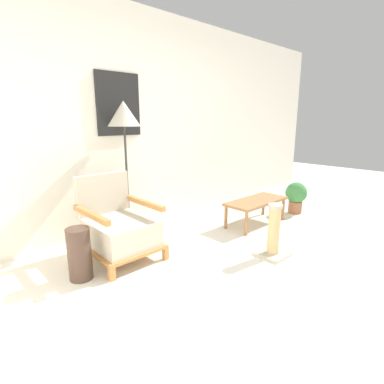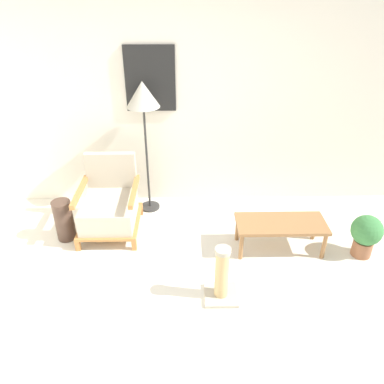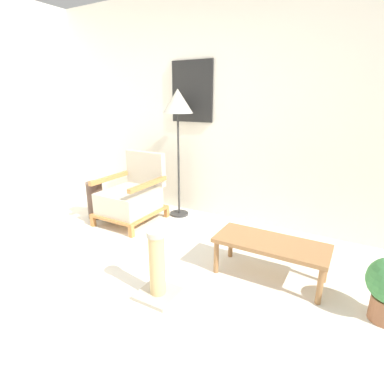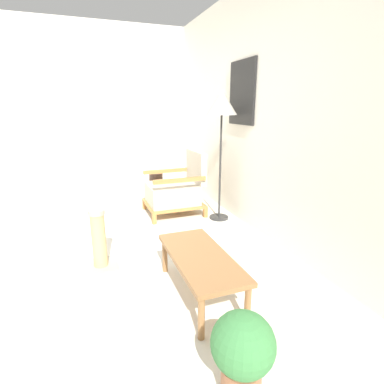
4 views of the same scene
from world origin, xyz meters
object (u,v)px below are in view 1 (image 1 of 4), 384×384
floor_lamp (124,120)px  vase (79,254)px  coffee_table (256,203)px  scratching_post (273,235)px  armchair (119,227)px  potted_plant (296,195)px

floor_lamp → vase: floor_lamp is taller
coffee_table → scratching_post: scratching_post is taller
coffee_table → vase: bearing=174.4°
floor_lamp → scratching_post: bearing=-63.3°
armchair → floor_lamp: floor_lamp is taller
potted_plant → armchair: bearing=169.5°
armchair → scratching_post: 1.58m
scratching_post → potted_plant: bearing=20.4°
floor_lamp → scratching_post: (0.77, -1.52, -1.15)m
armchair → vase: armchair is taller
vase → scratching_post: 1.88m
vase → floor_lamp: bearing=34.9°
armchair → scratching_post: armchair is taller
vase → scratching_post: size_ratio=0.85×
scratching_post → vase: bearing=151.0°
armchair → coffee_table: armchair is taller
floor_lamp → vase: (-0.88, -0.61, -1.14)m
floor_lamp → potted_plant: size_ratio=3.36×
floor_lamp → potted_plant: floor_lamp is taller
coffee_table → scratching_post: size_ratio=1.68×
floor_lamp → potted_plant: bearing=-22.7°
floor_lamp → scratching_post: 2.06m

